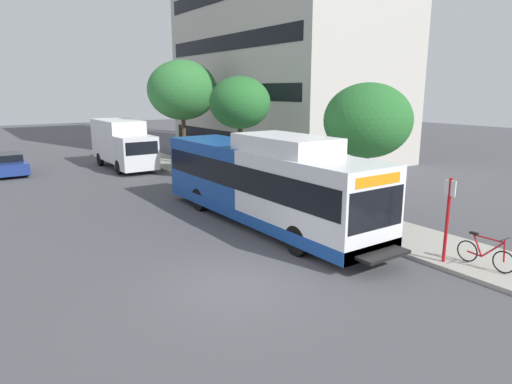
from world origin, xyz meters
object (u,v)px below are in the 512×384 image
(street_tree_far_block, at_px, (182,90))
(parked_car_far_lane, at_px, (9,164))
(bus_stop_sign_pole, at_px, (448,214))
(bicycle_parked, at_px, (485,253))
(transit_bus, at_px, (263,182))
(street_tree_near_stop, at_px, (368,121))
(street_tree_mid_block, at_px, (240,103))
(box_truck_background, at_px, (122,143))

(street_tree_far_block, bearing_deg, parked_car_far_lane, 163.25)
(bus_stop_sign_pole, distance_m, bicycle_parked, 1.56)
(transit_bus, bearing_deg, bicycle_parked, -71.86)
(bicycle_parked, distance_m, parked_car_far_lane, 27.50)
(bicycle_parked, height_order, parked_car_far_lane, parked_car_far_lane)
(street_tree_near_stop, relative_size, street_tree_mid_block, 0.92)
(bicycle_parked, height_order, street_tree_near_stop, street_tree_near_stop)
(bus_stop_sign_pole, xyz_separation_m, bicycle_parked, (0.60, -0.94, -1.09))
(bicycle_parked, relative_size, box_truck_background, 0.25)
(bicycle_parked, height_order, box_truck_background, box_truck_background)
(street_tree_mid_block, height_order, box_truck_background, street_tree_mid_block)
(street_tree_near_stop, distance_m, street_tree_mid_block, 9.51)
(bicycle_parked, xyz_separation_m, street_tree_far_block, (1.22, 22.56, 4.67))
(bus_stop_sign_pole, bearing_deg, street_tree_mid_block, 82.60)
(street_tree_mid_block, bearing_deg, street_tree_near_stop, -90.58)
(bus_stop_sign_pole, xyz_separation_m, street_tree_near_stop, (1.77, 4.86, 2.41))
(bus_stop_sign_pole, xyz_separation_m, box_truck_background, (-2.17, 22.93, 0.09))
(street_tree_mid_block, height_order, parked_car_far_lane, street_tree_mid_block)
(parked_car_far_lane, bearing_deg, street_tree_mid_block, -44.16)
(bus_stop_sign_pole, relative_size, street_tree_near_stop, 0.48)
(transit_bus, relative_size, bus_stop_sign_pole, 4.71)
(street_tree_far_block, relative_size, box_truck_background, 1.02)
(street_tree_mid_block, bearing_deg, parked_car_far_lane, 135.84)
(street_tree_mid_block, distance_m, parked_car_far_lane, 15.56)
(bus_stop_sign_pole, height_order, bicycle_parked, bus_stop_sign_pole)
(bus_stop_sign_pole, bearing_deg, street_tree_far_block, 85.20)
(bus_stop_sign_pole, relative_size, parked_car_far_lane, 0.58)
(bus_stop_sign_pole, xyz_separation_m, parked_car_far_lane, (-8.94, 24.85, -0.99))
(transit_bus, xyz_separation_m, street_tree_far_block, (3.75, 14.83, 3.53))
(box_truck_background, bearing_deg, bicycle_parked, -83.39)
(parked_car_far_lane, bearing_deg, street_tree_near_stop, -61.82)
(parked_car_far_lane, bearing_deg, bus_stop_sign_pole, -70.21)
(street_tree_far_block, bearing_deg, box_truck_background, 161.75)
(box_truck_background, bearing_deg, street_tree_far_block, -18.25)
(bicycle_parked, relative_size, street_tree_far_block, 0.25)
(bus_stop_sign_pole, distance_m, street_tree_far_block, 21.98)
(street_tree_near_stop, bearing_deg, bus_stop_sign_pole, -110.00)
(transit_bus, relative_size, box_truck_background, 1.75)
(bicycle_parked, distance_m, box_truck_background, 24.06)
(bicycle_parked, xyz_separation_m, box_truck_background, (-2.77, 23.87, 1.18))
(bicycle_parked, bearing_deg, street_tree_mid_block, 85.26)
(bus_stop_sign_pole, bearing_deg, transit_bus, 105.93)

